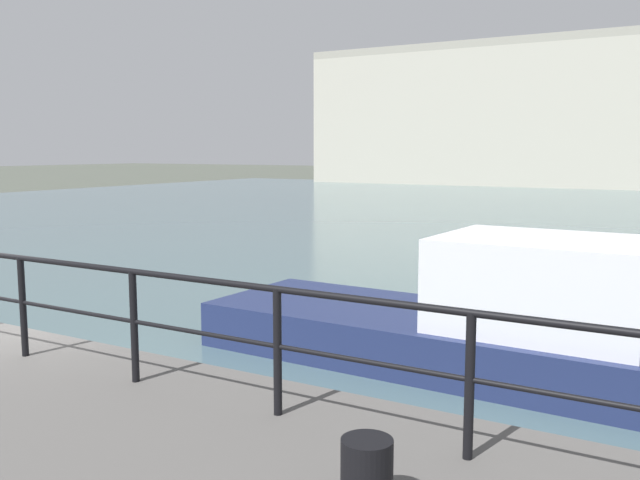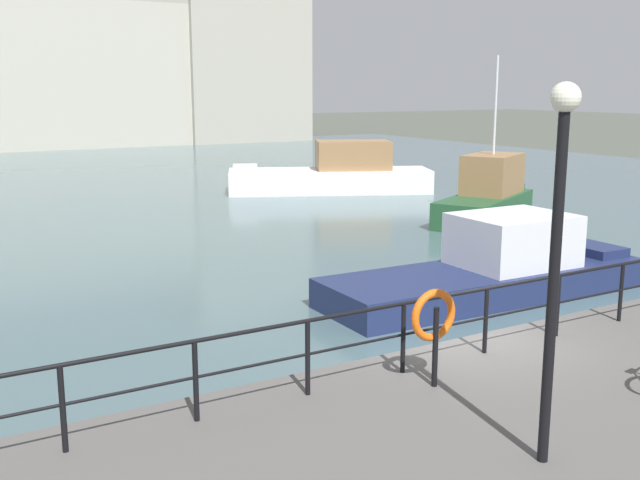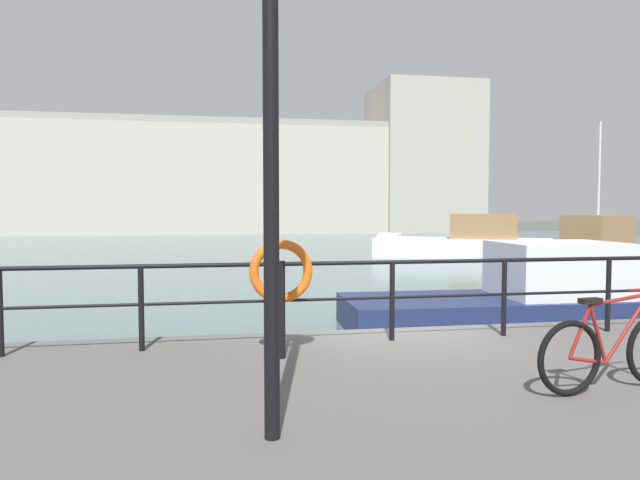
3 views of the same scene
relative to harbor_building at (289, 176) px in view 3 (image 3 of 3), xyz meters
The scene contains 10 objects.
ground_plane 61.31m from the harbor_building, 95.47° to the right, with size 240.00×240.00×0.00m, color #4C5147.
water_basin 31.75m from the harbor_building, 100.81° to the right, with size 80.00×60.00×0.01m, color #476066.
harbor_building is the anchor object (origin of this frame).
moored_red_daysailer 38.91m from the harbor_building, 81.58° to the right, with size 10.17×6.72×2.55m.
moored_harbor_tender 56.51m from the harbor_building, 90.81° to the right, with size 8.82×2.83×2.02m.
moored_white_yacht 48.81m from the harbor_building, 82.31° to the right, with size 6.08×4.50×6.36m.
quay_railing 61.91m from the harbor_building, 95.66° to the right, with size 22.62×0.07×1.08m.
parked_bicycle 64.19m from the harbor_building, 94.13° to the right, with size 1.76×0.31×0.98m.
life_ring_stand 62.65m from the harbor_building, 97.02° to the right, with size 0.75×0.16×1.40m.
quay_lamp_post 64.92m from the harbor_building, 97.05° to the right, with size 0.32×0.32×4.18m.
Camera 3 is at (-2.53, -7.96, 2.82)m, focal length 31.78 mm.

